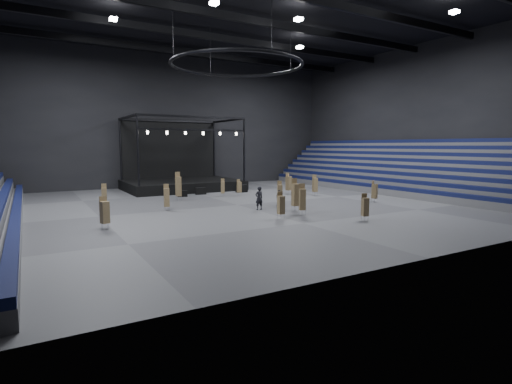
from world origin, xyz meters
TOP-DOWN VIEW (x-y plane):
  - floor at (0.00, 0.00)m, footprint 50.00×50.00m
  - ceiling at (0.00, 0.00)m, footprint 50.00×42.00m
  - wall_back at (0.00, 21.00)m, footprint 50.00×0.20m
  - wall_front at (0.00, -21.00)m, footprint 50.00×0.20m
  - wall_right at (25.00, 0.00)m, footprint 0.20×42.00m
  - bleachers_right at (22.94, 0.00)m, footprint 7.20×40.00m
  - stage at (0.00, 16.24)m, footprint 14.00×10.00m
  - truss_ring at (-0.00, 0.00)m, footprint 12.30×12.30m
  - roof_girders at (0.00, -0.00)m, footprint 49.00×30.35m
  - floodlights at (0.00, -4.00)m, footprint 28.60×16.60m
  - flight_case_left at (-2.44, 8.59)m, footprint 1.10×0.68m
  - flight_case_mid at (0.10, 9.53)m, footprint 1.24×0.70m
  - flight_case_right at (5.24, 9.06)m, footprint 1.42×0.80m
  - chair_stack_0 at (-3.79, 6.00)m, footprint 0.57×0.57m
  - chair_stack_1 at (12.72, -5.20)m, footprint 0.61×0.61m
  - chair_stack_2 at (11.04, 2.17)m, footprint 0.61×0.61m
  - chair_stack_3 at (4.59, -11.99)m, footprint 0.56×0.56m
  - chair_stack_4 at (3.51, 6.38)m, footprint 0.44×0.44m
  - chair_stack_5 at (-6.92, 0.01)m, footprint 0.53×0.53m
  - chair_stack_6 at (1.59, 6.66)m, footprint 0.54×0.54m
  - chair_stack_7 at (-11.45, 3.65)m, footprint 0.51×0.51m
  - chair_stack_8 at (-0.48, -8.21)m, footprint 0.51×0.51m
  - chair_stack_9 at (2.09, -7.49)m, footprint 0.64×0.64m
  - chair_stack_10 at (-12.91, -5.43)m, footprint 0.63×0.63m
  - chair_stack_11 at (9.22, 4.81)m, footprint 0.61×0.61m
  - chair_stack_12 at (2.80, -5.51)m, footprint 0.57×0.57m
  - chair_stack_13 at (3.48, -2.04)m, footprint 0.56×0.56m
  - man_center at (0.35, -3.46)m, footprint 0.77×0.52m
  - crew_member at (3.00, -2.67)m, footprint 0.64×0.79m

SIDE VIEW (x-z plane):
  - floor at x=0.00m, z-range 0.00..0.00m
  - flight_case_left at x=-2.44m, z-range 0.00..0.69m
  - flight_case_mid at x=0.10m, z-range 0.00..0.80m
  - flight_case_right at x=5.24m, z-range 0.00..0.91m
  - crew_member at x=3.00m, z-range 0.00..1.52m
  - chair_stack_4 at x=3.51m, z-range 0.06..1.92m
  - man_center at x=0.35m, z-range 0.00..2.06m
  - chair_stack_6 at x=1.59m, z-range 0.05..2.04m
  - chair_stack_3 at x=4.59m, z-range 0.06..2.14m
  - chair_stack_8 at x=-0.48m, z-range 0.06..2.20m
  - chair_stack_1 at x=12.72m, z-range 0.06..2.24m
  - chair_stack_7 at x=-11.45m, z-range 0.04..2.32m
  - chair_stack_13 at x=3.48m, z-range 0.03..2.36m
  - chair_stack_10 at x=-12.91m, z-range 0.07..2.33m
  - chair_stack_5 at x=-6.92m, z-range 0.04..2.39m
  - chair_stack_2 at x=11.04m, z-range 0.06..2.43m
  - chair_stack_11 at x=9.22m, z-range 0.06..2.55m
  - chair_stack_9 at x=2.09m, z-range 0.04..2.60m
  - chair_stack_12 at x=2.80m, z-range 0.03..2.86m
  - stage at x=0.00m, z-range -3.15..6.05m
  - chair_stack_0 at x=-3.79m, z-range 0.02..2.97m
  - bleachers_right at x=22.94m, z-range -1.47..4.93m
  - wall_back at x=0.00m, z-range 0.00..18.00m
  - wall_front at x=0.00m, z-range 0.00..18.00m
  - wall_right at x=25.00m, z-range 0.00..18.00m
  - truss_ring at x=0.00m, z-range 10.43..15.58m
  - floodlights at x=0.00m, z-range 16.48..16.73m
  - roof_girders at x=0.00m, z-range 16.85..17.55m
  - ceiling at x=0.00m, z-range 17.90..18.10m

